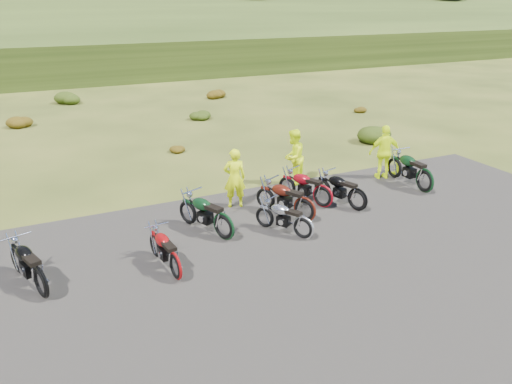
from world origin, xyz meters
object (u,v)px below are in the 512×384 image
motorcycle_0 (44,298)px  motorcycle_7 (423,193)px  motorcycle_3 (303,240)px  person_middle (235,179)px

motorcycle_0 → motorcycle_7: (11.89, 1.29, 0.00)m
motorcycle_3 → motorcycle_7: 5.53m
motorcycle_0 → person_middle: bearing=-81.7°
motorcycle_0 → motorcycle_7: motorcycle_7 is taller
motorcycle_0 → motorcycle_3: bearing=-108.0°
motorcycle_3 → motorcycle_7: (5.38, 1.26, 0.00)m
motorcycle_0 → motorcycle_7: bearing=-102.1°
motorcycle_3 → motorcycle_7: bearing=-106.6°
motorcycle_7 → motorcycle_3: bearing=103.8°
motorcycle_3 → person_middle: bearing=-14.4°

